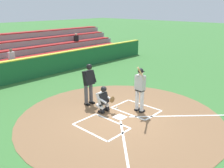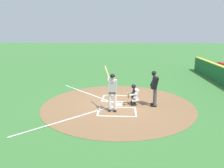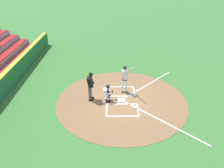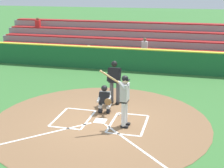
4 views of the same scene
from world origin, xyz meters
name	(u,v)px [view 2 (image 2 of 4)]	position (x,y,z in m)	size (l,w,h in m)	color
ground_plane	(118,105)	(0.00, 0.00, 0.00)	(120.00, 120.00, 0.00)	#387033
dirt_circle	(118,105)	(0.00, 0.00, 0.01)	(8.00, 8.00, 0.01)	brown
home_plate_and_chalk	(101,104)	(0.00, 0.88, 0.01)	(7.93, 4.91, 0.01)	white
batter	(112,89)	(-0.94, 0.24, 1.10)	(0.96, 0.67, 2.13)	white
catcher	(134,94)	(0.05, -0.84, 0.59)	(0.61, 0.61, 1.13)	black
plate_umpire	(154,86)	(-0.08, -1.88, 1.08)	(0.59, 0.42, 1.86)	#4C4C51
baseball	(130,108)	(-0.56, -0.66, 0.04)	(0.07, 0.07, 0.07)	white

